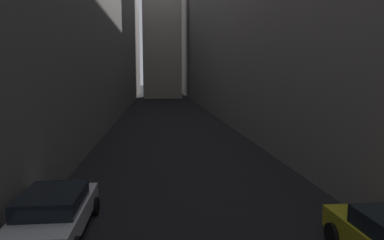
% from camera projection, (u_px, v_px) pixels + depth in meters
% --- Properties ---
extents(ground_plane, '(264.00, 264.00, 0.00)m').
position_uv_depth(ground_plane, '(168.00, 118.00, 40.02)').
color(ground_plane, black).
extents(building_block_left, '(13.17, 108.00, 21.80)m').
position_uv_depth(building_block_left, '(58.00, 20.00, 39.42)').
color(building_block_left, slate).
rests_on(building_block_left, ground).
extents(building_block_right, '(13.54, 108.00, 23.83)m').
position_uv_depth(building_block_right, '(271.00, 14.00, 41.73)').
color(building_block_right, slate).
rests_on(building_block_right, ground).
extents(parked_car_left_third, '(2.04, 4.43, 1.40)m').
position_uv_depth(parked_car_left_third, '(54.00, 212.00, 10.46)').
color(parked_car_left_third, silver).
rests_on(parked_car_left_third, ground).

